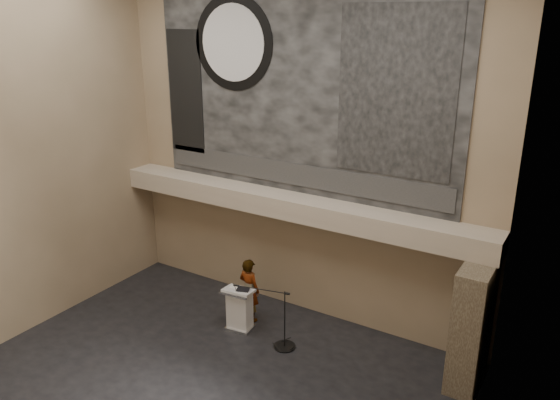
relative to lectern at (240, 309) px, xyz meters
The scene contains 19 objects.
floor 2.40m from the lectern, 75.61° to the right, with size 10.00×10.00×0.00m, color black.
wall_back 4.12m from the lectern, 71.45° to the left, with size 10.00×0.02×8.50m, color #7F6B50.
wall_left 6.19m from the lectern, 152.84° to the right, with size 0.02×8.00×8.50m, color #7F6B50.
wall_right 7.07m from the lectern, 22.11° to the right, with size 0.02×8.00×8.50m, color #7F6B50.
soffit 2.80m from the lectern, 66.43° to the left, with size 10.00×0.80×0.50m, color tan.
sprinkler_left 2.68m from the lectern, 128.45° to the left, with size 0.04×0.04×0.06m, color #B2893D.
sprinkler_right 3.51m from the lectern, 27.34° to the left, with size 0.04×0.04×0.06m, color #B2893D.
banner 5.45m from the lectern, 71.15° to the left, with size 8.00×0.05×5.00m, color black.
banner_text_strip 3.56m from the lectern, 70.73° to the left, with size 7.76×0.02×0.55m, color #2B2B2B.
banner_clock_rim 6.48m from the lectern, 126.23° to the left, with size 2.30×2.30×0.02m, color black.
banner_clock_face 6.48m from the lectern, 126.56° to the left, with size 1.84×1.84×0.02m, color silver.
banner_building_print 6.26m from the lectern, 29.15° to the left, with size 2.60×0.02×3.60m, color black.
banner_brick_print 5.85m from the lectern, 149.46° to the left, with size 1.10×0.02×3.20m, color black.
stone_pier 5.37m from the lectern, ahead, with size 0.60×1.40×2.70m, color #45392A.
lectern is the anchor object (origin of this frame).
binder 0.58m from the lectern, ahead, with size 0.30×0.24×0.04m, color black.
papers 0.57m from the lectern, 168.20° to the right, with size 0.20×0.27×0.01m, color silver.
speaker_person 0.58m from the lectern, 96.22° to the left, with size 0.61×0.40×1.67m, color white.
mic_stand 1.34m from the lectern, ahead, with size 1.47×0.56×1.45m.
Camera 1 is at (6.43, -7.16, 7.39)m, focal length 35.00 mm.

